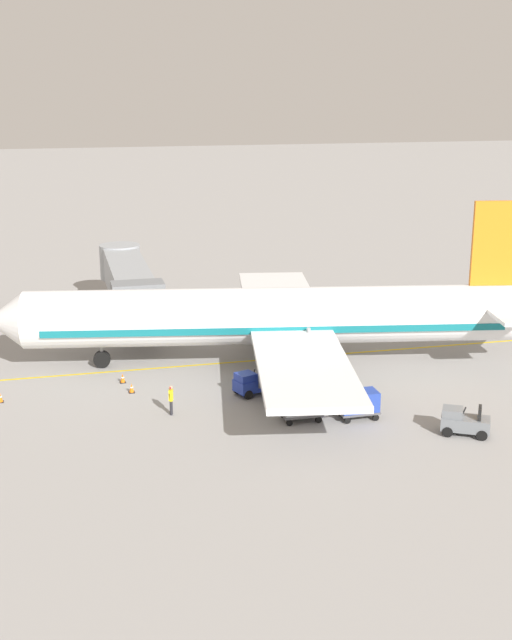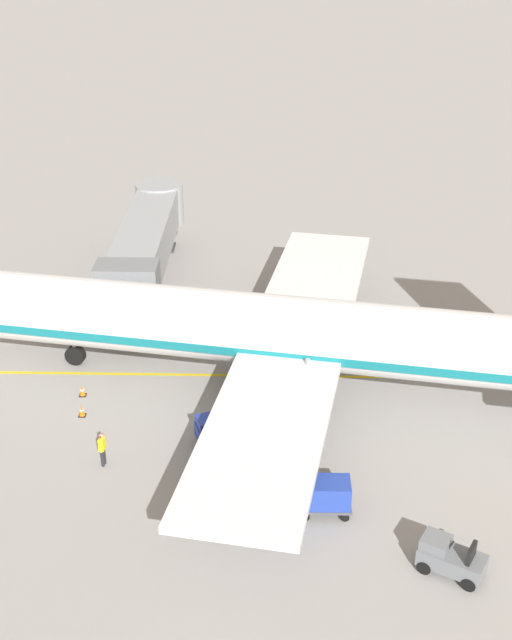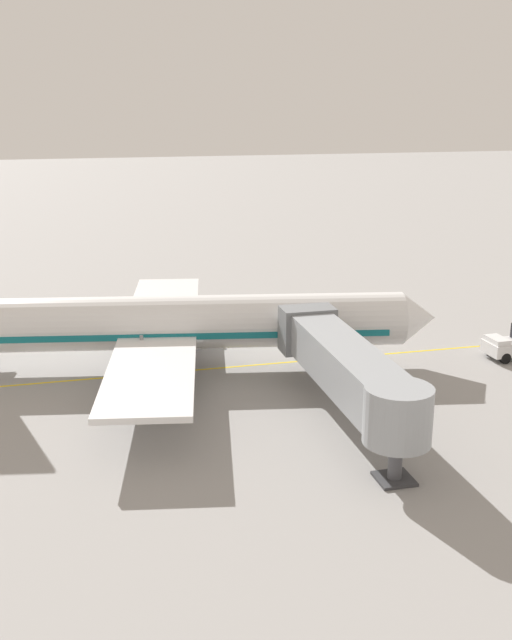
{
  "view_description": "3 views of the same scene",
  "coord_description": "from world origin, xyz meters",
  "px_view_note": "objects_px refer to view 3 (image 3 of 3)",
  "views": [
    {
      "loc": [
        -51.51,
        13.07,
        17.78
      ],
      "look_at": [
        -3.83,
        1.41,
        3.92
      ],
      "focal_mm": 47.0,
      "sensor_mm": 36.0,
      "label": 1
    },
    {
      "loc": [
        -39.18,
        -0.39,
        23.57
      ],
      "look_at": [
        -0.18,
        0.55,
        3.48
      ],
      "focal_mm": 47.43,
      "sensor_mm": 36.0,
      "label": 2
    },
    {
      "loc": [
        48.28,
        -6.71,
        18.06
      ],
      "look_at": [
        1.05,
        4.92,
        3.64
      ],
      "focal_mm": 41.91,
      "sensor_mm": 36.0,
      "label": 3
    }
  ],
  "objects_px": {
    "baggage_cart_second_in_train": "(131,317)",
    "ground_crew_loader": "(258,319)",
    "baggage_tug_lead": "(73,312)",
    "baggage_cart_front": "(170,316)",
    "parked_airliner": "(169,324)",
    "baggage_tug_trailing": "(198,334)",
    "safety_cone_nose_left": "(305,347)",
    "jet_bridge": "(347,368)",
    "ground_crew_wing_walker": "(144,329)",
    "safety_cone_wing_tip": "(293,340)",
    "safety_cone_nose_right": "(386,333)"
  },
  "relations": [
    {
      "from": "baggage_cart_second_in_train",
      "to": "ground_crew_loader",
      "type": "distance_m",
      "value": 10.38
    },
    {
      "from": "baggage_tug_lead",
      "to": "baggage_cart_front",
      "type": "distance_m",
      "value": 8.65
    },
    {
      "from": "parked_airliner",
      "to": "baggage_tug_trailing",
      "type": "relative_size",
      "value": 13.48
    },
    {
      "from": "baggage_cart_front",
      "to": "ground_crew_loader",
      "type": "xyz_separation_m",
      "value": [
        2.58,
        6.78,
        0.0
      ]
    },
    {
      "from": "safety_cone_nose_left",
      "to": "jet_bridge",
      "type": "bearing_deg",
      "value": -7.3
    },
    {
      "from": "ground_crew_wing_walker",
      "to": "safety_cone_wing_tip",
      "type": "relative_size",
      "value": 2.86
    },
    {
      "from": "parked_airliner",
      "to": "safety_cone_wing_tip",
      "type": "xyz_separation_m",
      "value": [
        -3.12,
        9.89,
        -2.9
      ]
    },
    {
      "from": "baggage_tug_trailing",
      "to": "ground_crew_wing_walker",
      "type": "height_order",
      "value": "ground_crew_wing_walker"
    },
    {
      "from": "baggage_cart_second_in_train",
      "to": "ground_crew_loader",
      "type": "xyz_separation_m",
      "value": [
        3.03,
        9.93,
        0.0
      ]
    },
    {
      "from": "baggage_tug_lead",
      "to": "baggage_cart_second_in_train",
      "type": "bearing_deg",
      "value": 53.68
    },
    {
      "from": "baggage_cart_front",
      "to": "jet_bridge",
      "type": "bearing_deg",
      "value": 18.67
    },
    {
      "from": "jet_bridge",
      "to": "safety_cone_wing_tip",
      "type": "xyz_separation_m",
      "value": [
        -15.02,
        1.32,
        -3.17
      ]
    },
    {
      "from": "ground_crew_wing_walker",
      "to": "safety_cone_nose_left",
      "type": "distance_m",
      "value": 12.61
    },
    {
      "from": "baggage_tug_lead",
      "to": "safety_cone_wing_tip",
      "type": "xyz_separation_m",
      "value": [
        10.38,
        16.36,
        -0.42
      ]
    },
    {
      "from": "ground_crew_wing_walker",
      "to": "safety_cone_nose_right",
      "type": "bearing_deg",
      "value": 79.1
    },
    {
      "from": "baggage_tug_lead",
      "to": "safety_cone_nose_right",
      "type": "height_order",
      "value": "baggage_tug_lead"
    },
    {
      "from": "parked_airliner",
      "to": "safety_cone_wing_tip",
      "type": "distance_m",
      "value": 10.77
    },
    {
      "from": "safety_cone_wing_tip",
      "to": "safety_cone_nose_right",
      "type": "bearing_deg",
      "value": 88.31
    },
    {
      "from": "jet_bridge",
      "to": "baggage_tug_trailing",
      "type": "distance_m",
      "value": 18.12
    },
    {
      "from": "safety_cone_wing_tip",
      "to": "baggage_tug_lead",
      "type": "bearing_deg",
      "value": -122.41
    },
    {
      "from": "jet_bridge",
      "to": "ground_crew_wing_walker",
      "type": "relative_size",
      "value": 10.09
    },
    {
      "from": "baggage_cart_front",
      "to": "ground_crew_loader",
      "type": "bearing_deg",
      "value": 69.16
    },
    {
      "from": "safety_cone_nose_right",
      "to": "baggage_tug_trailing",
      "type": "bearing_deg",
      "value": -98.46
    },
    {
      "from": "parked_airliner",
      "to": "ground_crew_loader",
      "type": "xyz_separation_m",
      "value": [
        -7.08,
        8.07,
        -2.23
      ]
    },
    {
      "from": "baggage_cart_second_in_train",
      "to": "safety_cone_wing_tip",
      "type": "bearing_deg",
      "value": 59.23
    },
    {
      "from": "baggage_tug_lead",
      "to": "baggage_cart_second_in_train",
      "type": "height_order",
      "value": "baggage_tug_lead"
    },
    {
      "from": "safety_cone_nose_right",
      "to": "safety_cone_nose_left",
      "type": "bearing_deg",
      "value": -77.08
    },
    {
      "from": "ground_crew_loader",
      "to": "safety_cone_nose_left",
      "type": "distance_m",
      "value": 6.27
    },
    {
      "from": "baggage_cart_second_in_train",
      "to": "safety_cone_nose_left",
      "type": "bearing_deg",
      "value": 53.79
    },
    {
      "from": "baggage_cart_front",
      "to": "baggage_cart_second_in_train",
      "type": "relative_size",
      "value": 1.0
    },
    {
      "from": "parked_airliner",
      "to": "baggage_cart_second_in_train",
      "type": "relative_size",
      "value": 12.81
    },
    {
      "from": "ground_crew_loader",
      "to": "safety_cone_wing_tip",
      "type": "relative_size",
      "value": 2.86
    },
    {
      "from": "baggage_tug_trailing",
      "to": "ground_crew_wing_walker",
      "type": "bearing_deg",
      "value": -109.42
    },
    {
      "from": "parked_airliner",
      "to": "safety_cone_nose_right",
      "type": "xyz_separation_m",
      "value": [
        -2.89,
        17.45,
        -2.9
      ]
    },
    {
      "from": "baggage_tug_lead",
      "to": "baggage_tug_trailing",
      "type": "height_order",
      "value": "same"
    },
    {
      "from": "parked_airliner",
      "to": "baggage_tug_lead",
      "type": "distance_m",
      "value": 15.17
    },
    {
      "from": "ground_crew_loader",
      "to": "baggage_cart_front",
      "type": "bearing_deg",
      "value": -110.84
    },
    {
      "from": "baggage_tug_lead",
      "to": "baggage_cart_second_in_train",
      "type": "distance_m",
      "value": 5.72
    },
    {
      "from": "baggage_tug_trailing",
      "to": "baggage_cart_front",
      "type": "height_order",
      "value": "baggage_tug_trailing"
    },
    {
      "from": "parked_airliner",
      "to": "baggage_tug_lead",
      "type": "bearing_deg",
      "value": -154.41
    },
    {
      "from": "baggage_tug_trailing",
      "to": "safety_cone_nose_right",
      "type": "height_order",
      "value": "baggage_tug_trailing"
    },
    {
      "from": "baggage_tug_trailing",
      "to": "baggage_cart_front",
      "type": "xyz_separation_m",
      "value": [
        -4.59,
        -1.54,
        0.24
      ]
    },
    {
      "from": "baggage_tug_trailing",
      "to": "ground_crew_wing_walker",
      "type": "relative_size",
      "value": 1.63
    },
    {
      "from": "ground_crew_wing_walker",
      "to": "safety_cone_nose_left",
      "type": "height_order",
      "value": "ground_crew_wing_walker"
    },
    {
      "from": "jet_bridge",
      "to": "baggage_cart_front",
      "type": "height_order",
      "value": "jet_bridge"
    },
    {
      "from": "safety_cone_nose_left",
      "to": "parked_airliner",
      "type": "bearing_deg",
      "value": -83.09
    },
    {
      "from": "baggage_cart_second_in_train",
      "to": "ground_crew_wing_walker",
      "type": "distance_m",
      "value": 3.69
    },
    {
      "from": "ground_crew_wing_walker",
      "to": "ground_crew_loader",
      "type": "relative_size",
      "value": 1.0
    },
    {
      "from": "ground_crew_loader",
      "to": "baggage_tug_lead",
      "type": "bearing_deg",
      "value": -113.83
    },
    {
      "from": "baggage_tug_trailing",
      "to": "ground_crew_loader",
      "type": "bearing_deg",
      "value": 111.0
    }
  ]
}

